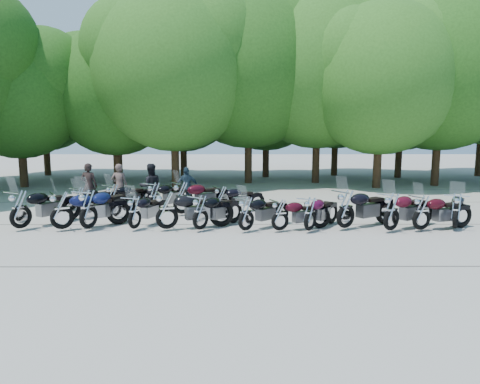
{
  "coord_description": "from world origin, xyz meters",
  "views": [
    {
      "loc": [
        -0.05,
        -12.52,
        3.11
      ],
      "look_at": [
        0.0,
        1.5,
        1.1
      ],
      "focal_mm": 32.0,
      "sensor_mm": 36.0,
      "label": 1
    }
  ],
  "objects_px": {
    "motorcycle_7": "(280,214)",
    "motorcycle_9": "(346,208)",
    "motorcycle_12": "(456,210)",
    "motorcycle_14": "(113,197)",
    "motorcycle_8": "(310,213)",
    "motorcycle_11": "(422,211)",
    "motorcycle_6": "(246,213)",
    "motorcycle_3": "(134,211)",
    "motorcycle_13": "(79,199)",
    "rider_3": "(120,186)",
    "motorcycle_0": "(20,208)",
    "motorcycle_16": "(182,197)",
    "motorcycle_2": "(88,208)",
    "motorcycle_5": "(200,211)",
    "motorcycle_17": "(222,199)",
    "motorcycle_4": "(167,209)",
    "motorcycle_15": "(155,196)",
    "motorcycle_10": "(392,210)",
    "rider_0": "(89,186)",
    "rider_1": "(151,187)"
  },
  "relations": [
    {
      "from": "motorcycle_2",
      "to": "motorcycle_9",
      "type": "xyz_separation_m",
      "value": [
        8.07,
        0.03,
        -0.0
      ]
    },
    {
      "from": "motorcycle_10",
      "to": "motorcycle_15",
      "type": "distance_m",
      "value": 8.39
    },
    {
      "from": "motorcycle_0",
      "to": "rider_3",
      "type": "relative_size",
      "value": 1.41
    },
    {
      "from": "motorcycle_17",
      "to": "motorcycle_15",
      "type": "bearing_deg",
      "value": 59.19
    },
    {
      "from": "motorcycle_6",
      "to": "motorcycle_3",
      "type": "bearing_deg",
      "value": 42.47
    },
    {
      "from": "motorcycle_7",
      "to": "rider_3",
      "type": "distance_m",
      "value": 7.53
    },
    {
      "from": "motorcycle_17",
      "to": "motorcycle_16",
      "type": "bearing_deg",
      "value": 68.44
    },
    {
      "from": "motorcycle_0",
      "to": "motorcycle_16",
      "type": "height_order",
      "value": "motorcycle_0"
    },
    {
      "from": "motorcycle_9",
      "to": "motorcycle_10",
      "type": "bearing_deg",
      "value": -135.5
    },
    {
      "from": "motorcycle_2",
      "to": "motorcycle_4",
      "type": "xyz_separation_m",
      "value": [
        2.47,
        -0.07,
        -0.02
      ]
    },
    {
      "from": "motorcycle_8",
      "to": "motorcycle_7",
      "type": "bearing_deg",
      "value": 35.13
    },
    {
      "from": "motorcycle_5",
      "to": "motorcycle_13",
      "type": "height_order",
      "value": "motorcycle_5"
    },
    {
      "from": "motorcycle_12",
      "to": "motorcycle_14",
      "type": "xyz_separation_m",
      "value": [
        -11.51,
        2.7,
        -0.02
      ]
    },
    {
      "from": "motorcycle_5",
      "to": "motorcycle_15",
      "type": "relative_size",
      "value": 0.95
    },
    {
      "from": "motorcycle_7",
      "to": "motorcycle_14",
      "type": "relative_size",
      "value": 0.9
    },
    {
      "from": "motorcycle_0",
      "to": "motorcycle_6",
      "type": "xyz_separation_m",
      "value": [
        7.07,
        -0.29,
        -0.09
      ]
    },
    {
      "from": "motorcycle_6",
      "to": "motorcycle_17",
      "type": "distance_m",
      "value": 3.0
    },
    {
      "from": "rider_0",
      "to": "rider_3",
      "type": "distance_m",
      "value": 1.2
    },
    {
      "from": "motorcycle_17",
      "to": "motorcycle_14",
      "type": "bearing_deg",
      "value": 59.89
    },
    {
      "from": "motorcycle_11",
      "to": "motorcycle_15",
      "type": "height_order",
      "value": "motorcycle_15"
    },
    {
      "from": "rider_1",
      "to": "rider_3",
      "type": "xyz_separation_m",
      "value": [
        -1.35,
        0.4,
        -0.02
      ]
    },
    {
      "from": "motorcycle_5",
      "to": "rider_3",
      "type": "xyz_separation_m",
      "value": [
        -3.67,
        4.25,
        0.26
      ]
    },
    {
      "from": "motorcycle_2",
      "to": "rider_3",
      "type": "xyz_separation_m",
      "value": [
        -0.15,
        4.12,
        0.17
      ]
    },
    {
      "from": "motorcycle_2",
      "to": "motorcycle_16",
      "type": "xyz_separation_m",
      "value": [
        2.62,
        2.42,
        -0.02
      ]
    },
    {
      "from": "motorcycle_0",
      "to": "rider_3",
      "type": "xyz_separation_m",
      "value": [
        1.99,
        4.09,
        0.18
      ]
    },
    {
      "from": "motorcycle_6",
      "to": "motorcycle_16",
      "type": "distance_m",
      "value": 3.54
    },
    {
      "from": "motorcycle_5",
      "to": "motorcycle_10",
      "type": "distance_m",
      "value": 5.88
    },
    {
      "from": "motorcycle_7",
      "to": "motorcycle_9",
      "type": "relative_size",
      "value": 0.8
    },
    {
      "from": "motorcycle_3",
      "to": "motorcycle_12",
      "type": "xyz_separation_m",
      "value": [
        10.08,
        -0.03,
        0.05
      ]
    },
    {
      "from": "motorcycle_12",
      "to": "motorcycle_8",
      "type": "bearing_deg",
      "value": 33.63
    },
    {
      "from": "motorcycle_16",
      "to": "motorcycle_8",
      "type": "bearing_deg",
      "value": -156.35
    },
    {
      "from": "rider_3",
      "to": "motorcycle_13",
      "type": "bearing_deg",
      "value": 54.85
    },
    {
      "from": "rider_0",
      "to": "rider_3",
      "type": "height_order",
      "value": "rider_0"
    },
    {
      "from": "motorcycle_0",
      "to": "rider_1",
      "type": "bearing_deg",
      "value": -100.64
    },
    {
      "from": "motorcycle_10",
      "to": "motorcycle_15",
      "type": "xyz_separation_m",
      "value": [
        -7.84,
        2.98,
        -0.02
      ]
    },
    {
      "from": "motorcycle_5",
      "to": "motorcycle_11",
      "type": "xyz_separation_m",
      "value": [
        6.84,
        -0.07,
        0.01
      ]
    },
    {
      "from": "motorcycle_9",
      "to": "motorcycle_17",
      "type": "height_order",
      "value": "motorcycle_9"
    },
    {
      "from": "motorcycle_5",
      "to": "motorcycle_0",
      "type": "bearing_deg",
      "value": 37.38
    },
    {
      "from": "motorcycle_2",
      "to": "motorcycle_10",
      "type": "bearing_deg",
      "value": -157.38
    },
    {
      "from": "motorcycle_0",
      "to": "motorcycle_17",
      "type": "relative_size",
      "value": 1.19
    },
    {
      "from": "motorcycle_12",
      "to": "motorcycle_3",
      "type": "bearing_deg",
      "value": 30.31
    },
    {
      "from": "motorcycle_10",
      "to": "motorcycle_9",
      "type": "bearing_deg",
      "value": 41.72
    },
    {
      "from": "motorcycle_0",
      "to": "motorcycle_7",
      "type": "bearing_deg",
      "value": -150.42
    },
    {
      "from": "motorcycle_2",
      "to": "motorcycle_12",
      "type": "bearing_deg",
      "value": -155.68
    },
    {
      "from": "motorcycle_8",
      "to": "motorcycle_11",
      "type": "relative_size",
      "value": 0.95
    },
    {
      "from": "motorcycle_0",
      "to": "motorcycle_15",
      "type": "distance_m",
      "value": 4.54
    },
    {
      "from": "motorcycle_2",
      "to": "motorcycle_4",
      "type": "distance_m",
      "value": 2.47
    },
    {
      "from": "rider_3",
      "to": "motorcycle_15",
      "type": "bearing_deg",
      "value": 140.32
    },
    {
      "from": "motorcycle_15",
      "to": "motorcycle_11",
      "type": "bearing_deg",
      "value": -164.02
    },
    {
      "from": "motorcycle_13",
      "to": "rider_3",
      "type": "height_order",
      "value": "rider_3"
    }
  ]
}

